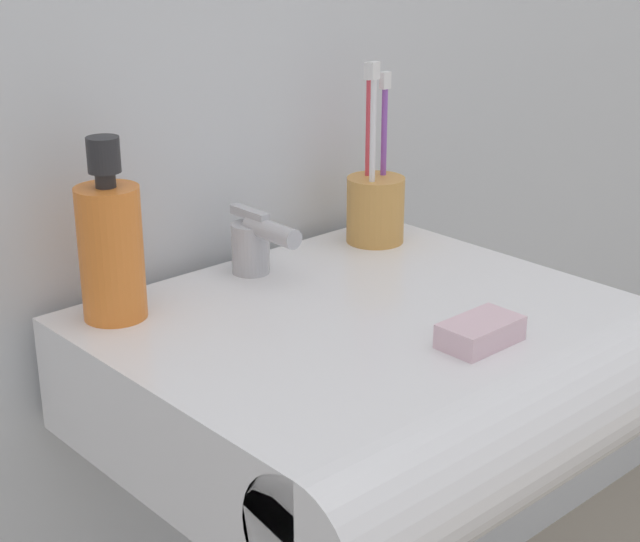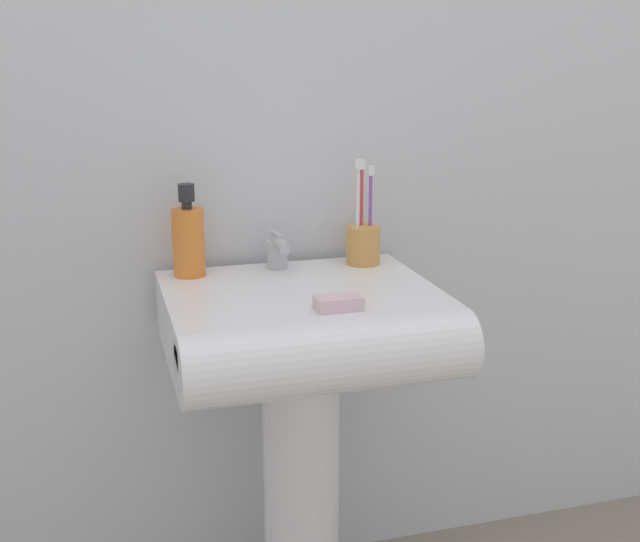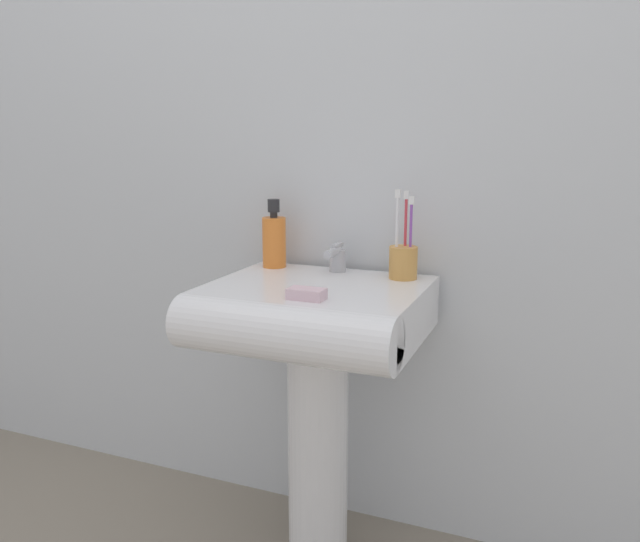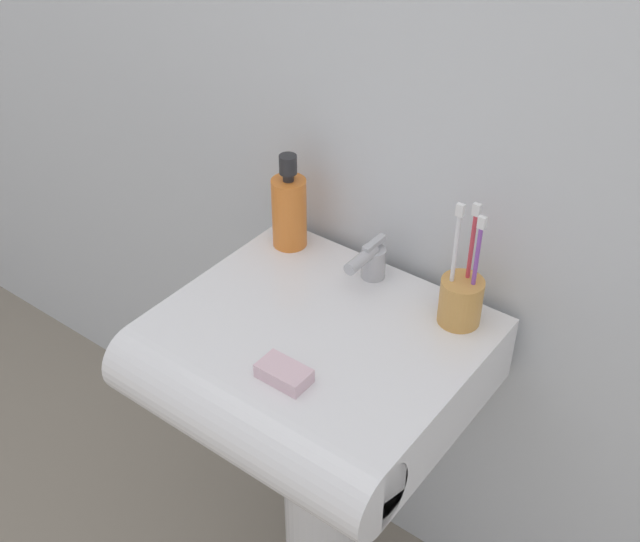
# 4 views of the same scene
# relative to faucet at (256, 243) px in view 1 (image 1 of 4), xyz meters

# --- Properties ---
(sink_basin) EXTENTS (0.51, 0.46, 0.12)m
(sink_basin) POSITION_rel_faucet_xyz_m (0.01, -0.19, -0.10)
(sink_basin) COLOR white
(sink_basin) RESTS_ON sink_pedestal
(faucet) EXTENTS (0.04, 0.10, 0.07)m
(faucet) POSITION_rel_faucet_xyz_m (0.00, 0.00, 0.00)
(faucet) COLOR #B7B7BC
(faucet) RESTS_ON sink_basin
(toothbrush_cup) EXTENTS (0.07, 0.07, 0.22)m
(toothbrush_cup) POSITION_rel_faucet_xyz_m (0.18, -0.01, 0.01)
(toothbrush_cup) COLOR #D19347
(toothbrush_cup) RESTS_ON sink_basin
(soap_bottle) EXTENTS (0.06, 0.06, 0.18)m
(soap_bottle) POSITION_rel_faucet_xyz_m (-0.18, 0.00, 0.04)
(soap_bottle) COLOR orange
(soap_bottle) RESTS_ON sink_basin
(bar_soap) EXTENTS (0.08, 0.05, 0.02)m
(bar_soap) POSITION_rel_faucet_xyz_m (0.04, -0.29, -0.03)
(bar_soap) COLOR silver
(bar_soap) RESTS_ON sink_basin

